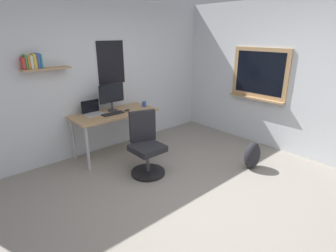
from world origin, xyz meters
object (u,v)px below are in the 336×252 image
(keyboard, at_px, (113,114))
(computer_mouse, at_px, (127,110))
(laptop, at_px, (92,111))
(office_chair, at_px, (146,148))
(backpack, at_px, (252,155))
(desk, at_px, (114,117))
(coffee_mug, at_px, (144,104))
(monitor_primary, at_px, (112,96))

(keyboard, bearing_deg, computer_mouse, -0.00)
(laptop, distance_m, computer_mouse, 0.58)
(office_chair, height_order, laptop, laptop)
(keyboard, relative_size, backpack, 0.86)
(desk, bearing_deg, laptop, 154.39)
(laptop, height_order, coffee_mug, laptop)
(computer_mouse, relative_size, backpack, 0.24)
(office_chair, distance_m, keyboard, 0.90)
(desk, distance_m, backpack, 2.37)
(laptop, height_order, backpack, laptop)
(office_chair, bearing_deg, keyboard, 93.78)
(office_chair, xyz_separation_m, coffee_mug, (0.63, 0.87, 0.40))
(office_chair, bearing_deg, computer_mouse, 74.68)
(laptop, bearing_deg, office_chair, -73.94)
(keyboard, bearing_deg, desk, 48.88)
(office_chair, height_order, coffee_mug, office_chair)
(desk, relative_size, backpack, 3.32)
(keyboard, distance_m, computer_mouse, 0.28)
(coffee_mug, bearing_deg, backpack, -69.61)
(laptop, xyz_separation_m, computer_mouse, (0.53, -0.24, -0.04))
(desk, height_order, laptop, laptop)
(coffee_mug, bearing_deg, laptop, 168.76)
(office_chair, distance_m, monitor_primary, 1.19)
(desk, bearing_deg, backpack, -55.48)
(desk, height_order, monitor_primary, monitor_primary)
(keyboard, distance_m, backpack, 2.36)
(office_chair, xyz_separation_m, laptop, (-0.31, 1.06, 0.41))
(laptop, relative_size, monitor_primary, 0.67)
(keyboard, relative_size, computer_mouse, 3.56)
(desk, bearing_deg, coffee_mug, -2.97)
(office_chair, relative_size, computer_mouse, 9.13)
(computer_mouse, xyz_separation_m, backpack, (1.11, -1.83, -0.56))
(monitor_primary, relative_size, computer_mouse, 4.46)
(monitor_primary, distance_m, computer_mouse, 0.36)
(office_chair, bearing_deg, desk, 88.92)
(desk, distance_m, computer_mouse, 0.24)
(office_chair, height_order, backpack, office_chair)
(laptop, relative_size, computer_mouse, 2.98)
(desk, xyz_separation_m, backpack, (1.31, -1.91, -0.47))
(monitor_primary, bearing_deg, keyboard, -119.71)
(backpack, bearing_deg, coffee_mug, 110.39)
(office_chair, relative_size, backpack, 2.20)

